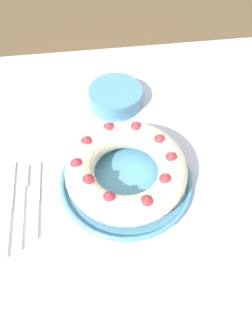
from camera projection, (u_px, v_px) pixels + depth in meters
The scene contains 9 objects.
ground_plane at pixel (127, 277), 1.38m from camera, with size 8.00×8.00×0.00m, color brown.
dining_table at pixel (128, 200), 0.85m from camera, with size 1.44×1.06×0.74m.
serving_dish at pixel (126, 179), 0.77m from camera, with size 0.31×0.31×0.02m.
bundt_cake at pixel (126, 168), 0.74m from camera, with size 0.28×0.28×0.08m.
fork at pixel (22, 198), 0.75m from camera, with size 0.02×0.22×0.01m.
serving_knife at pixel (8, 213), 0.73m from camera, with size 0.02×0.24×0.01m.
cake_knife at pixel (35, 203), 0.74m from camera, with size 0.02×0.20×0.01m.
side_bowl at pixel (116, 97), 0.91m from camera, with size 0.15×0.15×0.05m, color #518EB2.
napkin at pixel (245, 184), 0.77m from camera, with size 0.14×0.10×0.00m, color #B2D1B7.
Camera 1 is at (-0.06, -0.42, 1.39)m, focal length 35.00 mm.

